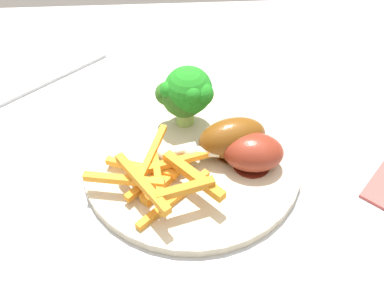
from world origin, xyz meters
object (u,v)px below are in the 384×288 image
(dinner_plate, at_px, (192,159))
(carrot_fries_pile, at_px, (162,178))
(dining_table, at_px, (213,199))
(broccoli_floret_middle, at_px, (182,95))
(chicken_drumstick_far, at_px, (228,139))
(chicken_drumstick_near, at_px, (249,152))
(broccoli_floret_front, at_px, (189,91))
(fork, at_px, (50,79))

(dinner_plate, bearing_deg, carrot_fries_pile, -127.12)
(dining_table, distance_m, broccoli_floret_middle, 0.17)
(chicken_drumstick_far, bearing_deg, broccoli_floret_middle, 130.90)
(chicken_drumstick_near, bearing_deg, chicken_drumstick_far, 137.24)
(dining_table, bearing_deg, broccoli_floret_front, 137.59)
(carrot_fries_pile, bearing_deg, broccoli_floret_front, 71.57)
(dining_table, relative_size, broccoli_floret_middle, 15.67)
(dinner_plate, height_order, broccoli_floret_middle, broccoli_floret_middle)
(broccoli_floret_front, xyz_separation_m, chicken_drumstick_near, (0.06, -0.07, -0.03))
(dinner_plate, distance_m, carrot_fries_pile, 0.06)
(carrot_fries_pile, height_order, chicken_drumstick_near, chicken_drumstick_near)
(carrot_fries_pile, relative_size, fork, 0.79)
(chicken_drumstick_near, bearing_deg, broccoli_floret_front, 130.90)
(fork, bearing_deg, broccoli_floret_middle, -70.31)
(dinner_plate, relative_size, carrot_fries_pile, 1.72)
(broccoli_floret_front, height_order, chicken_drumstick_far, broccoli_floret_front)
(dinner_plate, xyz_separation_m, carrot_fries_pile, (-0.04, -0.05, 0.02))
(chicken_drumstick_near, relative_size, chicken_drumstick_far, 0.90)
(broccoli_floret_middle, distance_m, carrot_fries_pile, 0.11)
(broccoli_floret_front, bearing_deg, dinner_plate, -89.11)
(dining_table, height_order, dinner_plate, dinner_plate)
(chicken_drumstick_near, bearing_deg, dining_table, 125.39)
(broccoli_floret_middle, height_order, fork, broccoli_floret_middle)
(broccoli_floret_front, relative_size, broccoli_floret_middle, 1.11)
(chicken_drumstick_near, bearing_deg, dinner_plate, 164.96)
(chicken_drumstick_far, bearing_deg, dining_table, 112.62)
(dining_table, height_order, carrot_fries_pile, carrot_fries_pile)
(broccoli_floret_front, distance_m, chicken_drumstick_far, 0.08)
(chicken_drumstick_near, bearing_deg, broccoli_floret_middle, 132.61)
(dining_table, relative_size, chicken_drumstick_far, 8.74)
(chicken_drumstick_far, bearing_deg, dinner_plate, -176.67)
(dining_table, xyz_separation_m, dinner_plate, (-0.03, -0.03, 0.12))
(carrot_fries_pile, xyz_separation_m, chicken_drumstick_near, (0.10, 0.03, 0.00))
(broccoli_floret_front, bearing_deg, fork, 149.49)
(broccoli_floret_middle, distance_m, chicken_drumstick_far, 0.08)
(dining_table, relative_size, dinner_plate, 4.45)
(dining_table, distance_m, chicken_drumstick_far, 0.15)
(fork, bearing_deg, broccoli_floret_front, -70.19)
(dining_table, xyz_separation_m, chicken_drumstick_far, (0.01, -0.02, 0.14))
(chicken_drumstick_near, distance_m, fork, 0.32)
(broccoli_floret_middle, bearing_deg, chicken_drumstick_far, -49.10)
(broccoli_floret_middle, distance_m, chicken_drumstick_near, 0.11)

